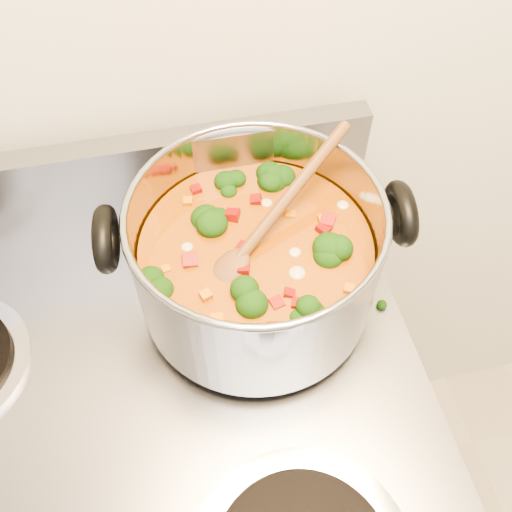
# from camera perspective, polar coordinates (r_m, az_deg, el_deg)

# --- Properties ---
(stockpot) EXTENTS (0.34, 0.28, 0.17)m
(stockpot) POSITION_cam_1_polar(r_m,az_deg,el_deg) (0.64, -0.01, -0.19)
(stockpot) COLOR #A3A2AA
(stockpot) RESTS_ON electric_range
(wooden_spoon) EXTENTS (0.20, 0.16, 0.09)m
(wooden_spoon) POSITION_cam_1_polar(r_m,az_deg,el_deg) (0.61, 0.40, 2.40)
(wooden_spoon) COLOR brown
(wooden_spoon) RESTS_ON stockpot
(cooktop_crumbs) EXTENTS (0.40, 0.20, 0.01)m
(cooktop_crumbs) POSITION_cam_1_polar(r_m,az_deg,el_deg) (0.67, -0.94, -10.68)
(cooktop_crumbs) COLOR black
(cooktop_crumbs) RESTS_ON electric_range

